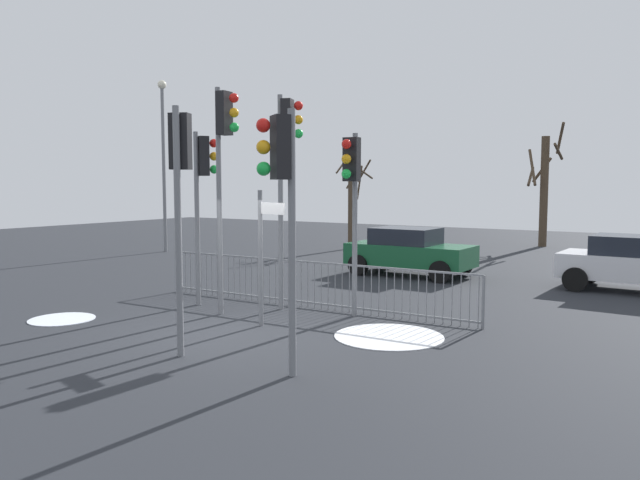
# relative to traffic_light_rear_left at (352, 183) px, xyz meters

# --- Properties ---
(ground_plane) EXTENTS (60.00, 60.00, 0.00)m
(ground_plane) POSITION_rel_traffic_light_rear_left_xyz_m (-1.34, -2.58, -2.83)
(ground_plane) COLOR #26282D
(traffic_light_rear_left) EXTENTS (0.33, 0.57, 3.87)m
(traffic_light_rear_left) POSITION_rel_traffic_light_rear_left_xyz_m (0.00, 0.00, 0.00)
(traffic_light_rear_left) COLOR slate
(traffic_light_rear_left) RESTS_ON ground
(traffic_light_mid_right) EXTENTS (0.44, 0.49, 3.87)m
(traffic_light_mid_right) POSITION_rel_traffic_light_rear_left_xyz_m (1.13, -4.05, 0.00)
(traffic_light_mid_right) COLOR slate
(traffic_light_mid_right) RESTS_ON ground
(traffic_light_rear_right) EXTENTS (0.43, 0.50, 4.00)m
(traffic_light_rear_right) POSITION_rel_traffic_light_rear_left_xyz_m (-3.59, -0.60, 0.10)
(traffic_light_rear_right) COLOR slate
(traffic_light_rear_right) RESTS_ON ground
(traffic_light_foreground_left) EXTENTS (0.57, 0.34, 4.83)m
(traffic_light_foreground_left) POSITION_rel_traffic_light_rear_left_xyz_m (-2.41, -1.22, 0.70)
(traffic_light_foreground_left) COLOR slate
(traffic_light_foreground_left) RESTS_ON ground
(traffic_light_foreground_right) EXTENTS (0.55, 0.37, 4.75)m
(traffic_light_foreground_right) POSITION_rel_traffic_light_rear_left_xyz_m (-1.61, -0.07, 0.65)
(traffic_light_foreground_right) COLOR slate
(traffic_light_foreground_right) RESTS_ON ground
(traffic_light_mid_left) EXTENTS (0.39, 0.54, 4.04)m
(traffic_light_mid_left) POSITION_rel_traffic_light_rear_left_xyz_m (-0.98, -3.92, 0.13)
(traffic_light_mid_left) COLOR slate
(traffic_light_mid_left) RESTS_ON ground
(direction_sign_post) EXTENTS (0.77, 0.25, 2.69)m
(direction_sign_post) POSITION_rel_traffic_light_rear_left_xyz_m (-1.07, -1.65, -1.31)
(direction_sign_post) COLOR slate
(direction_sign_post) RESTS_ON ground
(pedestrian_guard_railing) EXTENTS (8.11, 0.21, 1.07)m
(pedestrian_guard_railing) POSITION_rel_traffic_light_rear_left_xyz_m (-1.34, 0.37, -2.28)
(pedestrian_guard_railing) COLOR slate
(pedestrian_guard_railing) RESTS_ON ground
(car_green_near) EXTENTS (3.84, 2.00, 1.47)m
(car_green_near) POSITION_rel_traffic_light_rear_left_xyz_m (-1.45, 6.21, -2.07)
(car_green_near) COLOR #195933
(car_green_near) RESTS_ON ground
(car_white_mid) EXTENTS (3.88, 2.08, 1.47)m
(car_white_mid) POSITION_rel_traffic_light_rear_left_xyz_m (4.78, 6.66, -2.07)
(car_white_mid) COLOR silver
(car_white_mid) RESTS_ON ground
(street_lamp) EXTENTS (0.36, 0.36, 7.05)m
(street_lamp) POSITION_rel_traffic_light_rear_left_xyz_m (-12.82, 6.97, 1.46)
(street_lamp) COLOR slate
(street_lamp) RESTS_ON ground
(bare_tree_left) EXTENTS (1.54, 1.91, 4.13)m
(bare_tree_left) POSITION_rel_traffic_light_rear_left_xyz_m (-6.80, 12.12, -0.66)
(bare_tree_left) COLOR #473828
(bare_tree_left) RESTS_ON ground
(bare_tree_right) EXTENTS (1.69, 1.67, 5.52)m
(bare_tree_right) POSITION_rel_traffic_light_rear_left_xyz_m (0.04, 17.60, -0.13)
(bare_tree_right) COLOR #473828
(bare_tree_right) RESTS_ON ground
(snow_patch_kerb) EXTENTS (2.02, 2.02, 0.01)m
(snow_patch_kerb) POSITION_rel_traffic_light_rear_left_xyz_m (1.40, -1.08, -2.83)
(snow_patch_kerb) COLOR white
(snow_patch_kerb) RESTS_ON ground
(snow_patch_island) EXTENTS (1.32, 1.32, 0.01)m
(snow_patch_island) POSITION_rel_traffic_light_rear_left_xyz_m (-4.99, -3.40, -2.83)
(snow_patch_island) COLOR silver
(snow_patch_island) RESTS_ON ground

